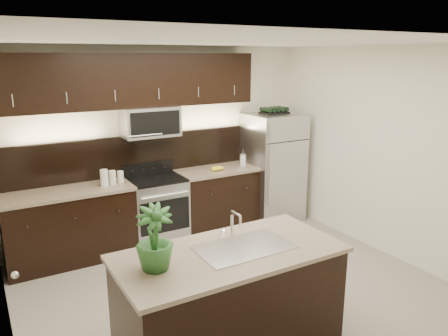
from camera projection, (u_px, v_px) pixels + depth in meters
name	position (u px, v px, depth m)	size (l,w,h in m)	color
ground	(235.00, 290.00, 4.93)	(4.50, 4.50, 0.00)	gray
room_walls	(228.00, 144.00, 4.42)	(4.52, 4.02, 2.71)	silver
counter_run	(143.00, 213.00, 6.01)	(3.51, 0.65, 0.94)	black
upper_fixtures	(135.00, 89.00, 5.73)	(3.49, 0.40, 1.66)	black
island	(229.00, 300.00, 3.86)	(1.96, 0.96, 0.94)	black
sink_faucet	(244.00, 245.00, 3.82)	(0.84, 0.50, 0.28)	silver
refrigerator	(273.00, 167.00, 6.91)	(0.82, 0.74, 1.70)	#B2B2B7
wine_rack	(274.00, 111.00, 6.69)	(0.42, 0.26, 0.10)	black
plant	(154.00, 238.00, 3.36)	(0.29, 0.29, 0.52)	#245221
canisters	(110.00, 178.00, 5.64)	(0.32, 0.15, 0.22)	silver
french_press	(243.00, 160.00, 6.60)	(0.09, 0.09, 0.27)	silver
bananas	(213.00, 169.00, 6.34)	(0.20, 0.16, 0.06)	yellow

